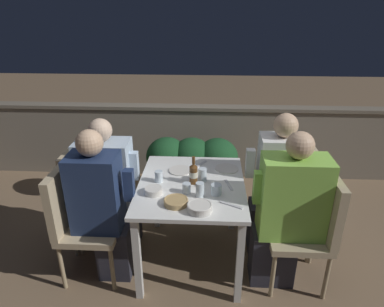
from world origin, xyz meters
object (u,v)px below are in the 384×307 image
potted_plant (95,159)px  person_blue_shirt (110,186)px  chair_left_near (76,215)px  person_white_polo (275,185)px  person_navy_jumper (102,207)px  person_green_blouse (286,212)px  beer_bottle (193,173)px  chair_right_near (314,222)px  chair_left_far (87,190)px  chair_right_far (299,195)px

potted_plant → person_blue_shirt: bearing=-63.0°
chair_left_near → person_white_polo: person_white_polo is taller
potted_plant → person_white_polo: bearing=-21.8°
person_white_polo → person_navy_jumper: bearing=-163.8°
person_green_blouse → beer_bottle: 0.74m
chair_right_near → beer_bottle: size_ratio=4.11×
chair_left_far → person_blue_shirt: 0.21m
person_navy_jumper → beer_bottle: (0.67, 0.20, 0.19)m
chair_right_near → person_white_polo: (-0.22, 0.39, 0.09)m
chair_right_near → person_green_blouse: person_green_blouse is taller
potted_plant → person_navy_jumper: bearing=-69.5°
chair_left_near → potted_plant: 1.11m
person_green_blouse → potted_plant: (-1.77, 1.09, -0.12)m
chair_left_near → chair_right_far: bearing=12.5°
person_white_polo → chair_right_near: bearing=-60.1°
chair_right_far → person_navy_jumper: bearing=-165.9°
chair_left_near → chair_left_far: bearing=96.6°
chair_left_far → person_navy_jumper: bearing=-56.1°
chair_left_near → beer_bottle: size_ratio=4.11×
chair_left_near → potted_plant: (-0.20, 1.09, -0.04)m
person_navy_jumper → person_white_polo: bearing=16.2°
chair_left_far → person_white_polo: (1.59, 0.02, 0.09)m
chair_right_near → chair_left_near: bearing=180.0°
chair_left_near → beer_bottle: bearing=13.0°
person_navy_jumper → chair_right_near: (1.56, -0.00, -0.08)m
potted_plant → person_green_blouse: bearing=-31.7°
chair_left_near → potted_plant: bearing=100.5°
person_navy_jumper → person_blue_shirt: (-0.04, 0.37, -0.03)m
chair_left_near → person_white_polo: (1.54, 0.39, 0.09)m
chair_left_near → person_green_blouse: 1.57m
person_navy_jumper → chair_right_far: person_navy_jumper is taller
beer_bottle → potted_plant: beer_bottle is taller
beer_bottle → chair_right_near: bearing=-12.9°
beer_bottle → potted_plant: (-1.08, 0.89, -0.32)m
chair_right_near → beer_bottle: (-0.89, 0.20, 0.27)m
chair_right_far → beer_bottle: bearing=-168.0°
chair_right_near → beer_bottle: 0.95m
chair_left_far → chair_right_near: (1.81, -0.37, 0.00)m
chair_right_far → chair_right_near: bearing=-87.2°
chair_right_near → potted_plant: size_ratio=1.13×
person_green_blouse → potted_plant: person_green_blouse is taller
chair_right_near → person_white_polo: size_ratio=0.74×
chair_left_near → person_navy_jumper: 0.22m
beer_bottle → person_navy_jumper: bearing=-163.2°
person_blue_shirt → beer_bottle: bearing=-13.1°
person_navy_jumper → person_white_polo: size_ratio=0.99×
person_navy_jumper → potted_plant: 1.17m
person_blue_shirt → person_green_blouse: size_ratio=0.95×
potted_plant → chair_right_near: bearing=-28.9°
person_blue_shirt → chair_right_far: bearing=0.7°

